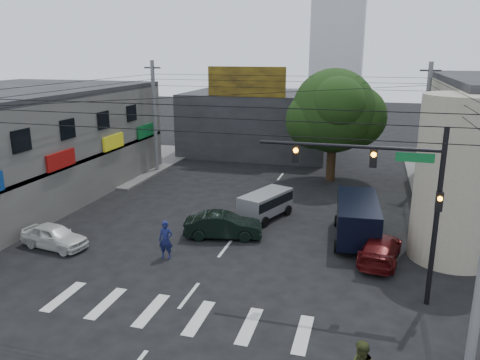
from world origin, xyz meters
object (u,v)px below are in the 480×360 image
at_px(traffic_gantry, 393,186).
at_px(maroon_sedan, 380,249).
at_px(utility_pole_far_left, 155,117).
at_px(silver_minivan, 266,205).
at_px(traffic_officer, 166,240).
at_px(street_tree, 334,111).
at_px(utility_pole_far_right, 425,128).
at_px(navy_van, 357,220).
at_px(dark_sedan, 223,225).
at_px(white_compact, 54,236).

distance_m(traffic_gantry, maroon_sedan, 5.59).
height_order(traffic_gantry, utility_pole_far_left, utility_pole_far_left).
xyz_separation_m(maroon_sedan, silver_minivan, (-6.69, 4.39, 0.19)).
distance_m(maroon_sedan, traffic_officer, 10.45).
xyz_separation_m(street_tree, utility_pole_far_right, (6.50, -1.00, -0.87)).
bearing_deg(utility_pole_far_left, navy_van, -32.72).
bearing_deg(utility_pole_far_right, maroon_sedan, -101.95).
bearing_deg(dark_sedan, street_tree, -31.61).
height_order(dark_sedan, maroon_sedan, dark_sedan).
height_order(utility_pole_far_right, white_compact, utility_pole_far_right).
bearing_deg(dark_sedan, utility_pole_far_right, -54.41).
height_order(white_compact, navy_van, navy_van).
bearing_deg(white_compact, dark_sedan, -56.42).
xyz_separation_m(silver_minivan, navy_van, (5.47, -1.97, 0.29)).
distance_m(utility_pole_far_left, dark_sedan, 16.48).
relative_size(utility_pole_far_left, traffic_officer, 4.78).
bearing_deg(utility_pole_far_left, utility_pole_far_right, 0.00).
height_order(utility_pole_far_right, silver_minivan, utility_pole_far_right).
distance_m(white_compact, silver_minivan, 12.04).
relative_size(street_tree, silver_minivan, 2.12).
relative_size(street_tree, traffic_gantry, 1.21).
relative_size(utility_pole_far_right, white_compact, 2.37).
xyz_separation_m(navy_van, traffic_officer, (-8.91, -4.96, -0.14)).
bearing_deg(maroon_sedan, silver_minivan, -25.51).
bearing_deg(street_tree, traffic_gantry, -78.01).
bearing_deg(utility_pole_far_right, white_compact, -139.57).
bearing_deg(traffic_officer, utility_pole_far_left, 109.51).
height_order(utility_pole_far_left, dark_sedan, utility_pole_far_left).
bearing_deg(navy_van, maroon_sedan, -157.62).
height_order(street_tree, navy_van, street_tree).
relative_size(utility_pole_far_right, traffic_officer, 4.78).
bearing_deg(silver_minivan, street_tree, 4.35).
height_order(street_tree, dark_sedan, street_tree).
xyz_separation_m(traffic_gantry, utility_pole_far_left, (-18.32, 17.00, -0.23)).
bearing_deg(silver_minivan, navy_van, -88.66).
bearing_deg(street_tree, white_compact, -126.09).
bearing_deg(maroon_sedan, dark_sedan, 2.45).
bearing_deg(utility_pole_far_left, maroon_sedan, -36.22).
height_order(traffic_gantry, traffic_officer, traffic_gantry).
bearing_deg(white_compact, maroon_sedan, -70.98).
height_order(dark_sedan, navy_van, navy_van).
relative_size(utility_pole_far_left, dark_sedan, 2.07).
bearing_deg(navy_van, dark_sedan, 98.85).
bearing_deg(traffic_gantry, maroon_sedan, 92.23).
relative_size(street_tree, white_compact, 2.25).
bearing_deg(utility_pole_far_left, traffic_gantry, -42.86).
distance_m(maroon_sedan, navy_van, 2.75).
distance_m(street_tree, navy_van, 12.91).
bearing_deg(silver_minivan, dark_sedan, 178.01).
distance_m(utility_pole_far_left, utility_pole_far_right, 21.00).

